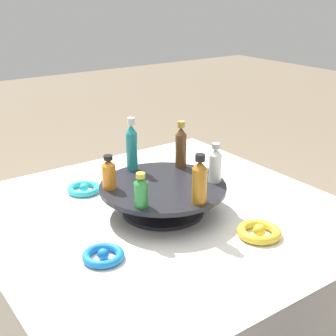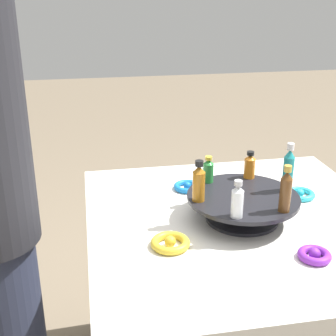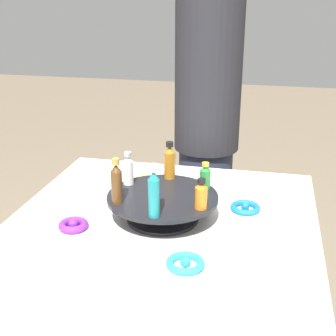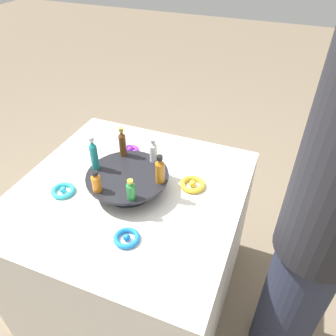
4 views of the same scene
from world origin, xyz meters
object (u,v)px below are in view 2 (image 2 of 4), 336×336
Objects in this scene: ribbon_bow_gold at (170,243)px; display_stand at (243,204)px; bottle_orange at (250,166)px; bottle_brown at (286,191)px; bottle_green at (208,170)px; ribbon_bow_purple at (314,255)px; bottle_clear at (237,200)px; ribbon_bow_blue at (187,186)px; bottle_amber at (199,182)px; ribbon_bow_teal at (300,194)px; bottle_teal at (288,169)px.

display_stand is at bearing 25.60° from ribbon_bow_gold.
bottle_orange is (0.06, 0.13, 0.07)m from display_stand.
bottle_green is at bearing 123.77° from bottle_brown.
ribbon_bow_purple is at bearing -64.40° from display_stand.
ribbon_bow_gold is (-0.25, -0.12, -0.04)m from display_stand.
bottle_clear is 0.40m from ribbon_bow_blue.
bottle_orange is (0.13, 0.25, -0.01)m from bottle_clear.
ribbon_bow_teal is at bearing 18.16° from bottle_amber.
bottle_brown is (0.14, 0.01, 0.01)m from bottle_clear.
bottle_green is at bearing 153.77° from bottle_teal.
ribbon_bow_purple is (-0.02, -0.25, -0.14)m from bottle_teal.
bottle_teal is at bearing -56.23° from bottle_orange.
bottle_brown is 0.28m from bottle_green.
bottle_amber is 0.25m from bottle_orange.
display_stand is at bearing -176.23° from bottle_teal.
ribbon_bow_blue is (-0.20, 0.36, -0.13)m from bottle_brown.
bottle_brown is at bearing -125.27° from ribbon_bow_teal.
bottle_teal is (0.28, 0.02, 0.01)m from bottle_amber.
bottle_green is 0.98× the size of ribbon_bow_purple.
bottle_brown is at bearing -56.23° from display_stand.
display_stand is at bearing 123.77° from bottle_brown.
bottle_amber is 0.91× the size of bottle_brown.
ribbon_bow_blue is (-0.18, 0.12, -0.11)m from bottle_orange.
bottle_clear is 0.28m from bottle_orange.
ribbon_bow_teal is (0.31, 0.24, -0.12)m from bottle_clear.
display_stand is 0.16m from bottle_orange.
ribbon_bow_gold is (-0.10, -0.11, -0.13)m from bottle_amber.
bottle_orange is 0.41m from ribbon_bow_gold.
bottle_amber is 0.14m from bottle_clear.
bottle_orange is at bearing 123.77° from bottle_teal.
ribbon_bow_teal is 0.38m from ribbon_bow_purple.
bottle_orange is 1.02× the size of ribbon_bow_purple.
display_stand reaches higher than ribbon_bow_gold.
ribbon_bow_teal is at bearing 25.60° from ribbon_bow_gold.
bottle_green is 0.87× the size of ribbon_bow_teal.
ribbon_bow_purple is at bearing -61.60° from bottle_green.
ribbon_bow_blue is 1.08× the size of ribbon_bow_purple.
ribbon_bow_teal is 0.54m from ribbon_bow_gold.
bottle_brown is 0.89× the size of bottle_teal.
display_stand is at bearing -154.40° from ribbon_bow_teal.
ribbon_bow_teal is 1.05× the size of ribbon_bow_blue.
bottle_green is 0.79× the size of ribbon_bow_gold.
bottle_orange reaches higher than ribbon_bow_purple.
bottle_clear reaches higher than ribbon_bow_blue.
ribbon_bow_gold is (-0.18, 0.01, -0.12)m from bottle_clear.
ribbon_bow_blue is (-0.36, 0.13, -0.00)m from ribbon_bow_teal.
display_stand is 0.16m from bottle_green.
bottle_teal reaches higher than ribbon_bow_purple.
bottle_clear reaches higher than ribbon_bow_gold.
ribbon_bow_gold is at bearing -133.81° from bottle_amber.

